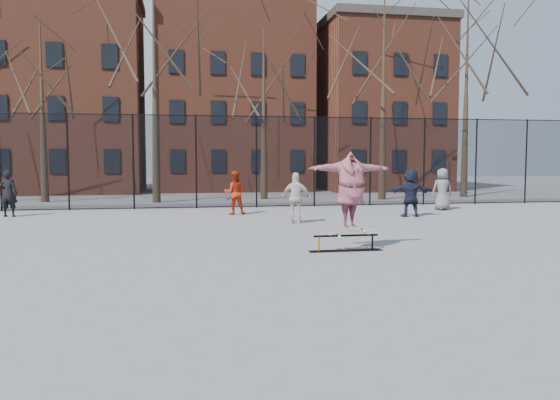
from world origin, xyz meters
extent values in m
plane|color=slate|center=(0.00, 0.00, 0.00)|extent=(100.00, 100.00, 0.00)
cube|color=black|center=(1.69, 1.38, 0.01)|extent=(1.73, 0.26, 0.01)
cylinder|color=orange|center=(1.05, 1.38, 0.18)|extent=(0.04, 0.04, 0.36)
cylinder|color=black|center=(2.33, 1.38, 0.18)|extent=(0.04, 0.04, 0.36)
cylinder|color=black|center=(1.69, 1.38, 0.36)|extent=(1.52, 0.05, 0.05)
imported|color=#733E9B|center=(1.80, 1.38, 1.35)|extent=(2.19, 0.93, 1.72)
imported|color=black|center=(-8.26, 10.75, 0.86)|extent=(0.67, 0.49, 1.72)
imported|color=#A9260E|center=(-0.04, 10.13, 0.83)|extent=(0.82, 0.65, 1.67)
imported|color=beige|center=(1.68, 6.87, 0.84)|extent=(1.06, 0.71, 1.68)
imported|color=#181D31|center=(6.24, 8.16, 0.89)|extent=(1.71, 0.76, 1.78)
imported|color=slate|center=(8.58, 10.35, 0.87)|extent=(0.89, 0.61, 1.74)
cylinder|color=black|center=(-9.20, 13.00, 2.00)|extent=(0.07, 0.07, 4.00)
cylinder|color=black|center=(-6.60, 13.00, 2.00)|extent=(0.07, 0.07, 4.00)
cylinder|color=black|center=(-4.00, 13.00, 2.00)|extent=(0.07, 0.07, 4.00)
cylinder|color=black|center=(-1.40, 13.00, 2.00)|extent=(0.07, 0.07, 4.00)
cylinder|color=black|center=(1.20, 13.00, 2.00)|extent=(0.07, 0.07, 4.00)
cylinder|color=black|center=(3.80, 13.00, 2.00)|extent=(0.07, 0.07, 4.00)
cylinder|color=black|center=(6.40, 13.00, 2.00)|extent=(0.07, 0.07, 4.00)
cylinder|color=black|center=(9.00, 13.00, 2.00)|extent=(0.07, 0.07, 4.00)
cylinder|color=black|center=(11.60, 13.00, 2.00)|extent=(0.07, 0.07, 4.00)
cylinder|color=black|center=(14.20, 13.00, 2.00)|extent=(0.07, 0.07, 4.00)
cube|color=black|center=(0.00, 13.00, 2.00)|extent=(34.00, 0.01, 4.00)
cylinder|color=black|center=(0.00, 13.00, 3.96)|extent=(34.00, 0.04, 0.04)
cone|color=black|center=(-8.50, 17.80, 2.31)|extent=(0.40, 0.40, 4.62)
cone|color=black|center=(-3.00, 16.50, 2.31)|extent=(0.40, 0.40, 4.62)
cone|color=black|center=(2.50, 17.80, 2.31)|extent=(0.40, 0.40, 4.62)
cone|color=black|center=(8.00, 16.50, 2.31)|extent=(0.40, 0.40, 4.62)
cone|color=black|center=(13.50, 17.80, 2.31)|extent=(0.40, 0.40, 4.62)
cube|color=brown|center=(-9.00, 26.00, 6.00)|extent=(9.00, 7.00, 12.00)
cube|color=brown|center=(1.50, 26.00, 6.50)|extent=(10.00, 7.00, 13.00)
cube|color=brown|center=(11.50, 26.00, 5.50)|extent=(8.00, 7.00, 11.00)
camera|label=1|loc=(-2.02, -10.59, 2.12)|focal=35.00mm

